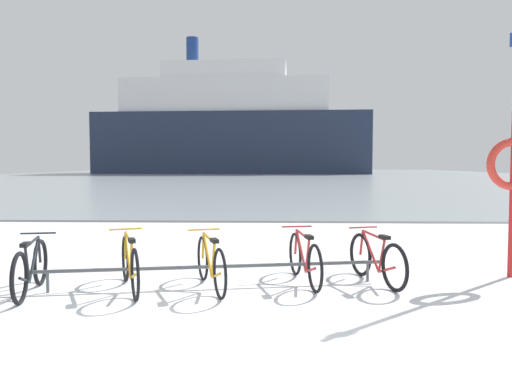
% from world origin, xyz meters
% --- Properties ---
extents(ground, '(80.00, 132.00, 0.08)m').
position_xyz_m(ground, '(0.00, 53.90, -0.04)').
color(ground, silver).
extents(bike_rack, '(4.83, 0.89, 0.31)m').
position_xyz_m(bike_rack, '(-0.17, 2.46, 0.27)').
color(bike_rack, '#4C5156').
rests_on(bike_rack, ground).
extents(bicycle_0, '(0.50, 1.59, 0.75)m').
position_xyz_m(bicycle_0, '(-2.52, 2.00, 0.34)').
color(bicycle_0, black).
rests_on(bicycle_0, ground).
extents(bicycle_1, '(0.75, 1.64, 0.78)m').
position_xyz_m(bicycle_1, '(-1.29, 2.23, 0.36)').
color(bicycle_1, black).
rests_on(bicycle_1, ground).
extents(bicycle_2, '(0.67, 1.62, 0.77)m').
position_xyz_m(bicycle_2, '(-0.21, 2.34, 0.35)').
color(bicycle_2, black).
rests_on(bicycle_2, ground).
extents(bicycle_3, '(0.51, 1.68, 0.77)m').
position_xyz_m(bicycle_3, '(1.08, 2.71, 0.35)').
color(bicycle_3, black).
rests_on(bicycle_3, ground).
extents(bicycle_4, '(0.61, 1.56, 0.76)m').
position_xyz_m(bicycle_4, '(2.10, 2.74, 0.34)').
color(bicycle_4, black).
rests_on(bicycle_4, ground).
extents(ferry_ship, '(43.19, 12.77, 21.65)m').
position_xyz_m(ferry_ship, '(-5.99, 75.44, 7.26)').
color(ferry_ship, '#232D47').
rests_on(ferry_ship, ground).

